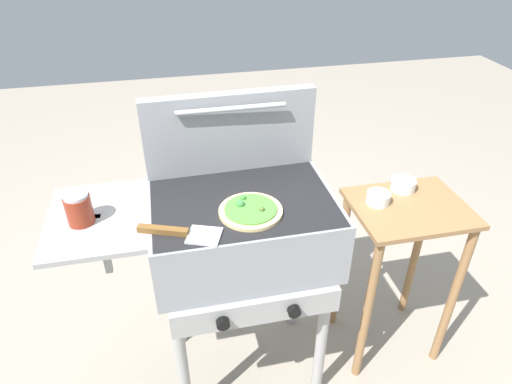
{
  "coord_description": "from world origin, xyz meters",
  "views": [
    {
      "loc": [
        -0.23,
        -1.26,
        1.77
      ],
      "look_at": [
        0.05,
        0.0,
        0.92
      ],
      "focal_mm": 31.65,
      "sensor_mm": 36.0,
      "label": 1
    }
  ],
  "objects_px": {
    "grill": "(239,233)",
    "pizza_veggie": "(250,210)",
    "spatula": "(180,232)",
    "topping_bowl_far": "(378,198)",
    "sauce_jar": "(79,209)",
    "prep_table": "(400,250)",
    "topping_bowl_near": "(403,185)"
  },
  "relations": [
    {
      "from": "grill",
      "to": "pizza_veggie",
      "type": "xyz_separation_m",
      "value": [
        0.03,
        -0.08,
        0.15
      ]
    },
    {
      "from": "grill",
      "to": "spatula",
      "type": "distance_m",
      "value": 0.3
    },
    {
      "from": "spatula",
      "to": "topping_bowl_far",
      "type": "xyz_separation_m",
      "value": [
        0.77,
        0.2,
        -0.12
      ]
    },
    {
      "from": "grill",
      "to": "sauce_jar",
      "type": "distance_m",
      "value": 0.55
    },
    {
      "from": "prep_table",
      "to": "grill",
      "type": "bearing_deg",
      "value": -179.63
    },
    {
      "from": "prep_table",
      "to": "topping_bowl_far",
      "type": "bearing_deg",
      "value": 157.94
    },
    {
      "from": "pizza_veggie",
      "to": "prep_table",
      "type": "relative_size",
      "value": 0.27
    },
    {
      "from": "spatula",
      "to": "topping_bowl_far",
      "type": "bearing_deg",
      "value": 14.62
    },
    {
      "from": "pizza_veggie",
      "to": "prep_table",
      "type": "distance_m",
      "value": 0.75
    },
    {
      "from": "pizza_veggie",
      "to": "spatula",
      "type": "xyz_separation_m",
      "value": [
        -0.23,
        -0.07,
        -0.0
      ]
    },
    {
      "from": "pizza_veggie",
      "to": "spatula",
      "type": "height_order",
      "value": "pizza_veggie"
    },
    {
      "from": "grill",
      "to": "spatula",
      "type": "bearing_deg",
      "value": -144.46
    },
    {
      "from": "spatula",
      "to": "topping_bowl_near",
      "type": "relative_size",
      "value": 2.67
    },
    {
      "from": "pizza_veggie",
      "to": "topping_bowl_far",
      "type": "bearing_deg",
      "value": 14.06
    },
    {
      "from": "sauce_jar",
      "to": "prep_table",
      "type": "relative_size",
      "value": 0.14
    },
    {
      "from": "prep_table",
      "to": "topping_bowl_near",
      "type": "bearing_deg",
      "value": 77.42
    },
    {
      "from": "spatula",
      "to": "topping_bowl_near",
      "type": "bearing_deg",
      "value": 16.4
    },
    {
      "from": "sauce_jar",
      "to": "spatula",
      "type": "bearing_deg",
      "value": -23.42
    },
    {
      "from": "sauce_jar",
      "to": "topping_bowl_near",
      "type": "height_order",
      "value": "sauce_jar"
    },
    {
      "from": "grill",
      "to": "prep_table",
      "type": "xyz_separation_m",
      "value": [
        0.67,
        0.0,
        -0.21
      ]
    },
    {
      "from": "grill",
      "to": "spatula",
      "type": "relative_size",
      "value": 3.64
    },
    {
      "from": "sauce_jar",
      "to": "prep_table",
      "type": "bearing_deg",
      "value": 1.12
    },
    {
      "from": "spatula",
      "to": "prep_table",
      "type": "bearing_deg",
      "value": 9.84
    },
    {
      "from": "prep_table",
      "to": "topping_bowl_far",
      "type": "xyz_separation_m",
      "value": [
        -0.12,
        0.05,
        0.24
      ]
    },
    {
      "from": "topping_bowl_near",
      "to": "topping_bowl_far",
      "type": "relative_size",
      "value": 1.08
    },
    {
      "from": "grill",
      "to": "topping_bowl_near",
      "type": "height_order",
      "value": "grill"
    },
    {
      "from": "spatula",
      "to": "topping_bowl_far",
      "type": "height_order",
      "value": "spatula"
    },
    {
      "from": "grill",
      "to": "topping_bowl_far",
      "type": "distance_m",
      "value": 0.56
    },
    {
      "from": "sauce_jar",
      "to": "prep_table",
      "type": "height_order",
      "value": "sauce_jar"
    },
    {
      "from": "pizza_veggie",
      "to": "topping_bowl_far",
      "type": "height_order",
      "value": "pizza_veggie"
    },
    {
      "from": "grill",
      "to": "prep_table",
      "type": "bearing_deg",
      "value": 0.37
    },
    {
      "from": "prep_table",
      "to": "topping_bowl_far",
      "type": "relative_size",
      "value": 8.47
    }
  ]
}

